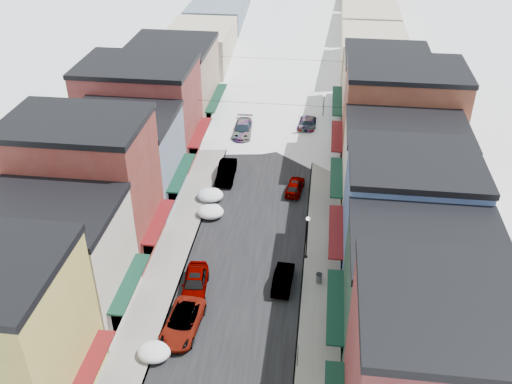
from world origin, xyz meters
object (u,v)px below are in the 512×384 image
(car_silver_sedan, at_px, (195,283))
(car_green_sedan, at_px, (283,278))
(car_white_suv, at_px, (182,323))
(trash_can, at_px, (319,278))
(streetlamp_near, at_px, (307,232))
(car_dark_hatch, at_px, (226,172))

(car_silver_sedan, relative_size, car_green_sedan, 1.16)
(car_white_suv, xyz_separation_m, car_silver_sedan, (0.00, 4.37, 0.08))
(car_silver_sedan, relative_size, trash_can, 5.51)
(car_green_sedan, height_order, streetlamp_near, streetlamp_near)
(car_silver_sedan, height_order, streetlamp_near, streetlamp_near)
(trash_can, height_order, streetlamp_near, streetlamp_near)
(car_white_suv, bearing_deg, car_silver_sedan, 93.77)
(car_dark_hatch, height_order, streetlamp_near, streetlamp_near)
(streetlamp_near, bearing_deg, car_dark_hatch, 125.81)
(car_white_suv, bearing_deg, streetlamp_near, 51.78)
(car_dark_hatch, height_order, car_green_sedan, car_dark_hatch)
(car_white_suv, relative_size, car_silver_sedan, 1.10)
(car_green_sedan, bearing_deg, car_silver_sedan, 15.80)
(car_silver_sedan, distance_m, car_green_sedan, 7.18)
(car_dark_hatch, bearing_deg, car_silver_sedan, -90.59)
(car_silver_sedan, bearing_deg, car_dark_hatch, 86.06)
(car_dark_hatch, bearing_deg, car_green_sedan, -67.61)
(car_green_sedan, bearing_deg, car_white_suv, 43.38)
(car_white_suv, height_order, car_green_sedan, car_white_suv)
(car_white_suv, relative_size, car_dark_hatch, 1.08)
(car_green_sedan, xyz_separation_m, trash_can, (2.91, 0.49, -0.09))
(streetlamp_near, bearing_deg, car_white_suv, -131.98)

